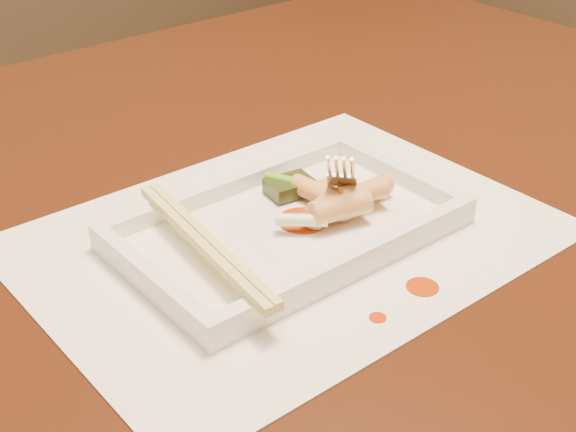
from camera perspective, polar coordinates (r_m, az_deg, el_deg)
table at (r=0.71m, az=-7.03°, el=-7.53°), size 1.40×0.90×0.75m
placemat at (r=0.63m, az=0.00°, el=-1.46°), size 0.40×0.30×0.00m
sauce_splatter_a at (r=0.58m, az=9.54°, el=-4.99°), size 0.02×0.02×0.00m
sauce_splatter_b at (r=0.55m, az=6.39°, el=-7.19°), size 0.01×0.01×0.00m
plate_base at (r=0.63m, az=0.00°, el=-1.09°), size 0.26×0.16×0.01m
plate_rim_far at (r=0.68m, az=-3.98°, el=2.24°), size 0.26×0.01×0.01m
plate_rim_near at (r=0.58m, az=4.66°, el=-3.14°), size 0.26×0.01×0.01m
plate_rim_left at (r=0.57m, az=-9.76°, el=-4.31°), size 0.01×0.14×0.01m
plate_rim_right at (r=0.70m, az=7.87°, el=3.06°), size 0.01×0.14×0.01m
veg_piece at (r=0.67m, az=0.14°, el=2.12°), size 0.04×0.03×0.01m
scallion_white at (r=0.61m, az=0.97°, el=-0.29°), size 0.04×0.03×0.01m
scallion_green at (r=0.66m, az=1.72°, el=2.09°), size 0.04×0.08×0.01m
chopstick_a at (r=0.58m, az=-6.29°, el=-1.98°), size 0.03×0.19×0.01m
chopstick_b at (r=0.58m, az=-5.64°, el=-1.71°), size 0.03×0.19×0.01m
fork at (r=0.65m, az=3.81°, el=7.51°), size 0.09×0.10×0.14m
sauce_blob_0 at (r=0.64m, az=1.04°, el=-0.31°), size 0.04×0.04×0.00m
rice_cake_0 at (r=0.66m, az=1.93°, el=1.73°), size 0.02×0.05×0.02m
rice_cake_1 at (r=0.65m, az=3.29°, el=1.17°), size 0.03×0.05×0.02m
rice_cake_2 at (r=0.65m, az=5.38°, el=1.68°), size 0.04×0.03×0.02m
rice_cake_3 at (r=0.63m, az=2.87°, el=0.56°), size 0.05×0.03×0.02m
rice_cake_4 at (r=0.63m, az=2.36°, el=0.54°), size 0.04×0.03×0.02m
rice_cake_5 at (r=0.62m, az=3.75°, el=0.61°), size 0.05×0.03×0.02m
rice_cake_6 at (r=0.66m, az=5.62°, el=1.75°), size 0.05×0.02×0.02m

